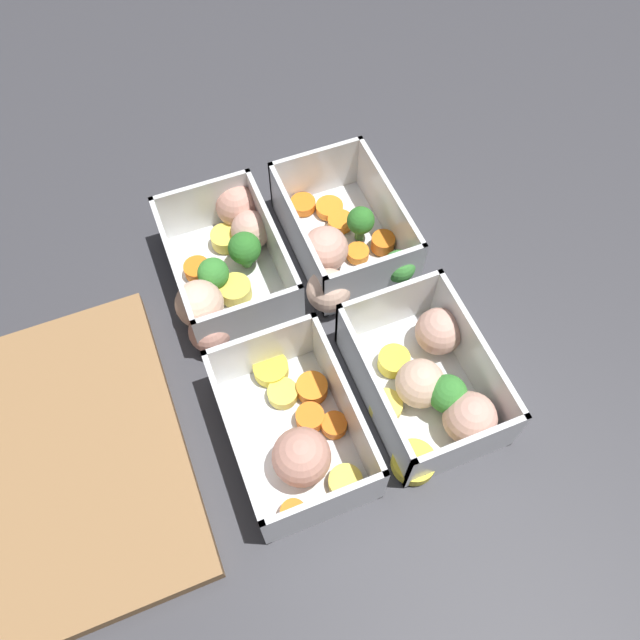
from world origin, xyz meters
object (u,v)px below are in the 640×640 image
object	(u,v)px
container_far_right	(226,264)
container_near_right	(342,244)
container_near_left	(433,383)
container_far_left	(297,434)

from	to	relation	value
container_far_right	container_near_right	bearing A→B (deg)	-99.97
container_near_left	container_near_right	bearing A→B (deg)	5.10
container_near_right	container_far_right	size ratio (longest dim) A/B	0.93
container_near_left	container_near_right	world-z (taller)	same
container_near_right	container_far_right	bearing A→B (deg)	80.03
container_near_right	container_far_left	bearing A→B (deg)	146.32
container_near_left	container_far_left	size ratio (longest dim) A/B	0.96
container_far_left	container_far_right	world-z (taller)	same
container_near_right	container_far_right	world-z (taller)	same
container_near_left	container_far_right	bearing A→B (deg)	34.53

